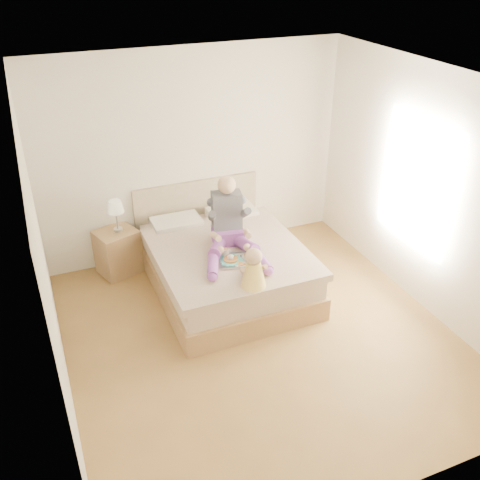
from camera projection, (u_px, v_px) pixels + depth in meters
name	position (u px, v px, depth m)	size (l,w,h in m)	color
room	(270.00, 210.00, 5.09)	(4.02, 4.22, 2.71)	brown
bed	(224.00, 262.00, 6.52)	(1.70, 2.18, 1.00)	olive
nightstand	(118.00, 252.00, 6.79)	(0.59, 0.55, 0.58)	olive
lamp	(115.00, 208.00, 6.50)	(0.20, 0.20, 0.41)	#B1B4B8
adult	(229.00, 228.00, 6.15)	(0.74, 1.09, 0.86)	#783A93
tray	(238.00, 259.00, 5.98)	(0.51, 0.45, 0.12)	#B1B4B8
baby	(253.00, 270.00, 5.50)	(0.29, 0.40, 0.44)	#FFD850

